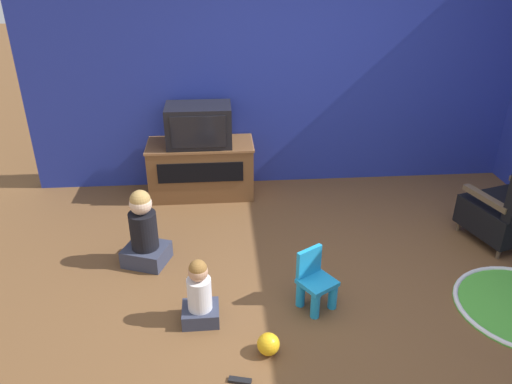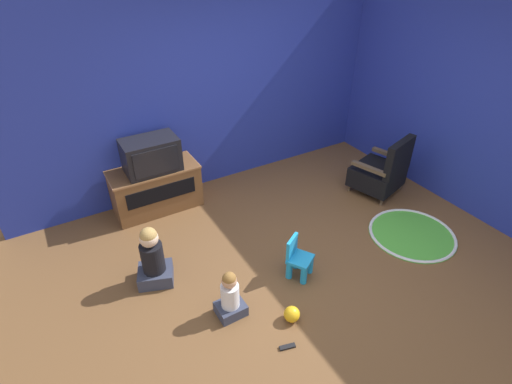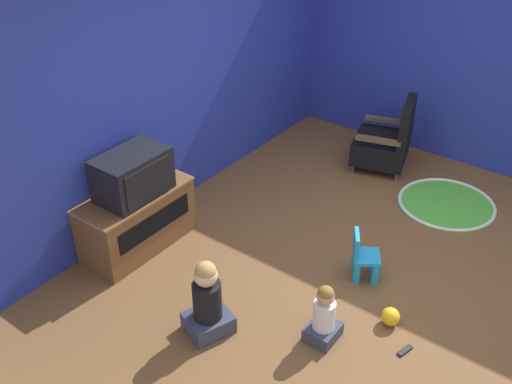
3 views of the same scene
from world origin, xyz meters
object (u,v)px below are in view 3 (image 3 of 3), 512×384
television (133,175)px  child_watching_left (207,302)px  tv_cabinet (137,219)px  black_armchair (386,142)px  yellow_kid_chair (364,259)px  child_watching_center (324,316)px  remote_control (405,350)px  toy_ball (390,317)px

television → child_watching_left: television is taller
tv_cabinet → television: (0.00, -0.02, 0.50)m
black_armchair → child_watching_left: (-3.32, -0.08, -0.02)m
yellow_kid_chair → child_watching_center: size_ratio=0.89×
child_watching_center → remote_control: (0.26, -0.61, -0.22)m
child_watching_left → remote_control: child_watching_left is taller
toy_ball → remote_control: 0.32m
child_watching_left → toy_ball: child_watching_left is taller
black_armchair → child_watching_center: (-2.83, -0.88, -0.10)m
yellow_kid_chair → remote_control: size_ratio=3.04×
tv_cabinet → child_watching_center: bearing=-89.4°
black_armchair → yellow_kid_chair: (-1.96, -0.77, -0.13)m
child_watching_left → child_watching_center: child_watching_left is taller
television → child_watching_center: television is taller
toy_ball → remote_control: bearing=-131.3°
toy_ball → remote_control: toy_ball is taller
child_watching_left → toy_ball: bearing=-30.6°
television → toy_ball: bearing=-78.6°
remote_control → child_watching_center: bearing=-52.3°
child_watching_center → toy_ball: (0.47, -0.37, -0.15)m
child_watching_left → toy_ball: 1.53m
yellow_kid_chair → television: bearing=82.7°
black_armchair → toy_ball: size_ratio=5.56×
tv_cabinet → remote_control: bearing=-84.0°
tv_cabinet → remote_control: tv_cabinet is taller
child_watching_left → television: bearing=89.9°
tv_cabinet → child_watching_center: tv_cabinet is taller
tv_cabinet → television: television is taller
black_armchair → child_watching_left: size_ratio=1.24×
black_armchair → yellow_kid_chair: size_ratio=1.84×
television → child_watching_left: (-0.47, -1.27, -0.51)m
tv_cabinet → television: size_ratio=1.68×
child_watching_left → toy_ball: size_ratio=4.48×
tv_cabinet → child_watching_left: 1.38m
black_armchair → tv_cabinet: bearing=-39.4°
tv_cabinet → black_armchair: bearing=-23.1°
television → black_armchair: size_ratio=0.78×
child_watching_center → child_watching_left: bearing=120.9°
child_watching_left → black_armchair: bearing=21.4°
black_armchair → child_watching_center: bearing=1.0°
black_armchair → child_watching_center: black_armchair is taller
television → remote_control: 2.81m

